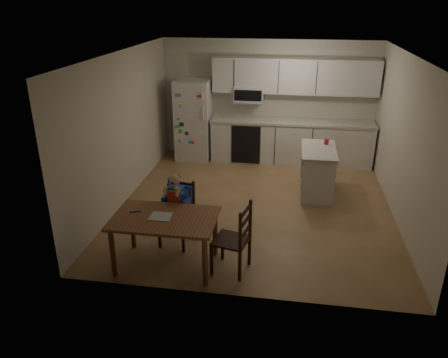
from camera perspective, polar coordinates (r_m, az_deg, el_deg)
name	(u,v)px	position (r m, az deg, el deg)	size (l,w,h in m)	color
room	(260,126)	(7.51, 4.75, 6.88)	(4.52, 5.01, 2.51)	olive
refrigerator	(194,120)	(9.44, -3.97, 7.72)	(0.72, 0.70, 1.70)	silver
kitchen_run	(291,122)	(9.29, 8.68, 7.43)	(3.37, 0.62, 2.15)	silver
kitchen_island	(317,171)	(7.93, 12.07, 1.01)	(0.59, 1.14, 0.84)	silver
red_cup	(326,142)	(8.06, 13.23, 4.78)	(0.08, 0.08, 0.10)	red
dining_table	(165,224)	(5.65, -7.73, -5.82)	(1.33, 0.85, 0.71)	brown
napkin	(161,216)	(5.61, -8.25, -4.87)	(0.27, 0.24, 0.01)	#BABABF
toddler_spoon	(134,211)	(5.79, -11.63, -4.18)	(0.02, 0.02, 0.12)	#203CBA
chair_booster	(177,201)	(6.13, -6.12, -2.86)	(0.48, 0.48, 1.09)	black
chair_side	(238,235)	(5.52, 1.85, -7.29)	(0.50, 0.50, 0.95)	black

